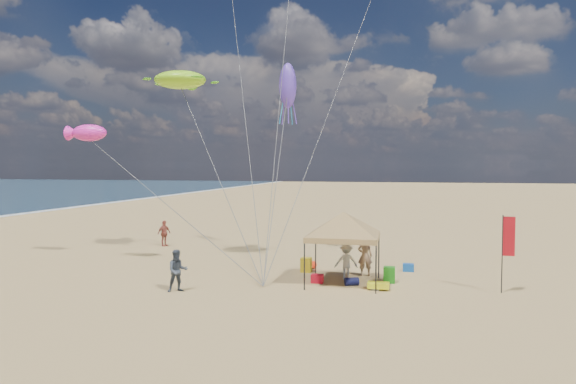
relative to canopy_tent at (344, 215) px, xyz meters
name	(u,v)px	position (x,y,z in m)	size (l,w,h in m)	color
ground	(271,291)	(-2.77, -1.99, -3.09)	(280.00, 280.00, 0.00)	tan
canopy_tent	(344,215)	(0.00, 0.00, 0.00)	(6.02, 6.02, 3.71)	black
feather_flag	(507,241)	(6.72, -0.16, -0.94)	(0.50, 0.06, 3.23)	black
cooler_red	(317,279)	(-1.16, -0.10, -2.90)	(0.54, 0.38, 0.38)	red
cooler_blue	(408,268)	(2.80, 3.41, -2.90)	(0.54, 0.38, 0.38)	#134C9F
bag_navy	(352,282)	(0.40, -0.27, -2.91)	(0.36, 0.36, 0.60)	#0D113C
bag_orange	(311,265)	(-2.02, 2.87, -2.91)	(0.36, 0.36, 0.60)	#F62E0D
chair_green	(389,275)	(1.97, 0.73, -2.74)	(0.50, 0.50, 0.70)	#1E7D16
chair_yellow	(306,265)	(-2.11, 2.10, -2.74)	(0.50, 0.50, 0.70)	gold
crate_grey	(375,287)	(1.45, -0.85, -2.95)	(0.34, 0.30, 0.28)	slate
beach_cart	(378,285)	(1.58, -0.79, -2.89)	(0.90, 0.50, 0.24)	yellow
person_near_a	(365,256)	(0.79, 1.89, -2.13)	(0.70, 0.46, 1.92)	#9D795A
person_near_b	(178,271)	(-6.53, -3.03, -2.21)	(0.86, 0.67, 1.76)	#353D48
person_near_c	(346,262)	(0.01, 0.89, -2.26)	(1.07, 0.62, 1.66)	beige
person_far_a	(164,233)	(-12.71, 7.88, -2.25)	(0.99, 0.41, 1.69)	#A14A3E
turtle_kite	(180,80)	(-9.59, 3.90, 6.88)	(2.93, 2.34, 0.98)	#91E51B
fish_kite	(89,133)	(-13.92, 1.85, 3.91)	(2.02, 1.01, 0.90)	#FF29B9
squid_kite	(288,86)	(-4.26, 7.21, 6.86)	(1.02, 1.02, 2.66)	#5C3BBF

